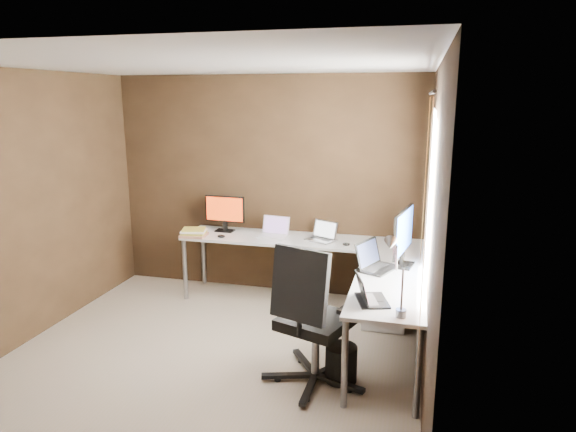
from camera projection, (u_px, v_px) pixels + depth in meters
The scene contains 15 objects.
room at pixel (247, 219), 4.20m from camera, with size 3.60×3.60×2.50m.
desk at pixel (327, 258), 5.13m from camera, with size 2.65×2.25×0.73m.
drawer_pedestal at pixel (385, 295), 5.18m from camera, with size 0.42×0.50×0.60m, color silver.
monitor_left at pixel (225, 211), 5.91m from camera, with size 0.48×0.14×0.41m.
monitor_right at pixel (404, 234), 4.66m from camera, with size 0.20×0.64×0.53m.
laptop_white at pixel (274, 232), 5.75m from camera, with size 0.34×0.26×0.21m.
laptop_silver at pixel (322, 236), 5.58m from camera, with size 0.37×0.33×0.20m.
laptop_black_big at pixel (374, 263), 4.65m from camera, with size 0.40×0.46×0.25m.
laptop_black_small at pixel (368, 296), 3.89m from camera, with size 0.30×0.36×0.21m.
book_stack at pixel (194, 233), 5.73m from camera, with size 0.30×0.26×0.09m.
mouse_left at pixel (221, 236), 5.67m from camera, with size 0.09×0.06×0.04m, color black.
mouse_corner at pixel (346, 244), 5.37m from camera, with size 0.08×0.05×0.03m, color black.
desk_lamp at pixel (394, 266), 3.63m from camera, with size 0.19×0.21×0.56m.
office_chair at pixel (313, 343), 4.07m from camera, with size 0.66×0.69×1.17m.
wastebasket at pixel (341, 363), 4.15m from camera, with size 0.26×0.26×0.30m, color black.
Camera 1 is at (1.68, -3.80, 2.25)m, focal length 32.00 mm.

